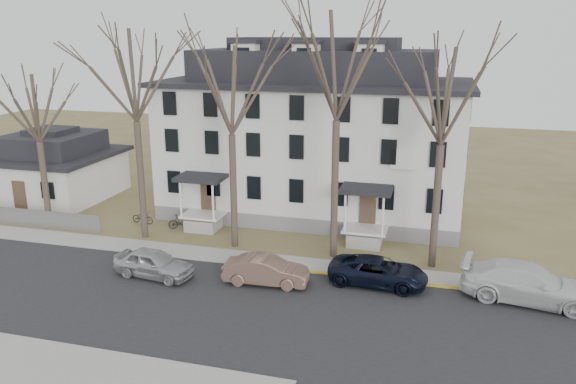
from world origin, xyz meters
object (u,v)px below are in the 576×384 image
(tree_mid_left, at_px, (231,84))
(bicycle_right, at_px, (181,222))
(car_navy, at_px, (378,272))
(tree_center, at_px, (338,58))
(car_tan, at_px, (266,271))
(boarding_house, at_px, (315,136))
(car_silver, at_px, (154,264))
(tree_mid_right, at_px, (445,89))
(tree_bungalow, at_px, (35,103))
(bicycle_left, at_px, (143,218))
(tree_far_left, at_px, (133,69))
(small_house, at_px, (55,169))
(car_white, at_px, (528,284))

(tree_mid_left, distance_m, bicycle_right, 10.30)
(car_navy, height_order, bicycle_right, car_navy)
(tree_center, relative_size, car_tan, 3.41)
(boarding_house, xyz_separation_m, tree_mid_left, (-3.00, -8.15, 4.22))
(car_silver, bearing_deg, car_navy, -72.46)
(tree_mid_right, xyz_separation_m, car_tan, (-8.09, -4.59, -8.89))
(tree_mid_left, relative_size, tree_mid_right, 1.00)
(tree_mid_left, height_order, tree_bungalow, tree_mid_left)
(bicycle_right, bearing_deg, bicycle_left, 59.85)
(boarding_house, distance_m, car_tan, 13.58)
(bicycle_left, bearing_deg, tree_far_left, -141.82)
(car_silver, bearing_deg, tree_center, -51.12)
(small_house, relative_size, bicycle_right, 5.38)
(tree_far_left, bearing_deg, small_house, 150.61)
(car_navy, relative_size, bicycle_right, 3.07)
(tree_mid_right, relative_size, bicycle_left, 8.04)
(tree_far_left, distance_m, car_white, 24.12)
(tree_center, bearing_deg, tree_bungalow, 180.00)
(tree_far_left, relative_size, tree_center, 0.93)
(tree_center, height_order, tree_bungalow, tree_center)
(tree_mid_right, bearing_deg, small_house, 167.73)
(tree_mid_left, bearing_deg, small_house, 159.97)
(car_tan, distance_m, bicycle_right, 10.13)
(tree_bungalow, bearing_deg, tree_far_left, 0.00)
(small_house, relative_size, tree_center, 0.59)
(tree_mid_left, bearing_deg, tree_center, 0.00)
(tree_mid_left, xyz_separation_m, tree_bungalow, (-13.00, 0.00, -1.48))
(car_silver, xyz_separation_m, bicycle_right, (-1.91, 7.16, -0.25))
(tree_mid_left, relative_size, car_white, 2.07)
(bicycle_right, bearing_deg, boarding_house, -73.98)
(boarding_house, xyz_separation_m, car_white, (12.97, -11.29, -4.49))
(tree_mid_right, bearing_deg, tree_mid_left, 180.00)
(bicycle_right, bearing_deg, car_tan, -153.80)
(tree_center, relative_size, car_white, 2.39)
(boarding_house, height_order, car_silver, boarding_house)
(tree_far_left, relative_size, car_silver, 3.19)
(tree_bungalow, height_order, car_tan, tree_bungalow)
(car_silver, bearing_deg, boarding_house, -15.36)
(tree_center, height_order, car_tan, tree_center)
(boarding_house, distance_m, bicycle_left, 12.96)
(boarding_house, distance_m, tree_far_left, 13.12)
(tree_mid_right, relative_size, tree_bungalow, 1.18)
(tree_mid_right, xyz_separation_m, bicycle_right, (-15.92, 1.84, -9.12))
(tree_mid_right, distance_m, bicycle_right, 18.43)
(tree_mid_left, xyz_separation_m, tree_mid_right, (11.50, 0.00, 0.00))
(car_tan, bearing_deg, car_silver, 93.52)
(boarding_house, relative_size, bicycle_right, 12.87)
(small_house, height_order, tree_mid_left, tree_mid_left)
(tree_mid_right, bearing_deg, boarding_house, 136.19)
(small_house, distance_m, bicycle_right, 13.43)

